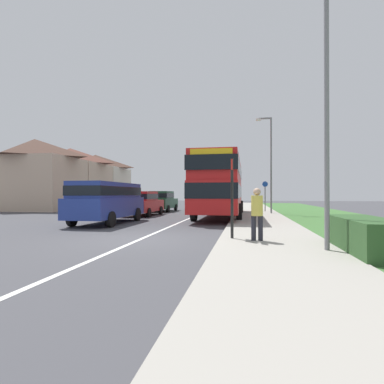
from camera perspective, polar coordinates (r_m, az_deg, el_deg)
The scene contains 15 objects.
ground_plane at distance 10.21m, azimuth -9.68°, elevation -8.79°, with size 120.00×120.00×0.00m, color #424247.
lane_marking_centre at distance 17.90m, azimuth -0.93°, elevation -5.17°, with size 0.14×60.00×0.01m, color silver.
pavement_near_side at distance 15.59m, azimuth 13.01°, elevation -5.66°, with size 3.20×68.00×0.12m, color #9E998E.
grass_verge_seaward at distance 16.38m, azimuth 28.28°, elevation -5.44°, with size 6.00×68.00×0.08m, color #3D6B33.
roadside_hedge at distance 8.52m, azimuth 30.06°, elevation -7.36°, with size 1.10×3.10×0.90m, color #2D5128.
double_decker_bus at distance 19.73m, azimuth 5.46°, elevation 1.49°, with size 2.80×11.30×3.70m.
parked_van_blue at distance 15.92m, azimuth -15.63°, elevation -1.29°, with size 2.11×5.38×2.07m.
parked_car_red at distance 21.20m, azimuth -9.26°, elevation -1.95°, with size 1.88×4.50×1.68m.
parked_car_dark_green at distance 26.16m, azimuth -5.65°, elevation -1.59°, with size 1.90×4.49×1.74m.
pedestrian_at_stop at distance 9.13m, azimuth 12.18°, elevation -3.63°, with size 0.34×0.34×1.67m.
bus_stop_sign at distance 9.47m, azimuth 7.57°, elevation -0.10°, with size 0.09×0.52×2.60m.
cycle_route_sign at distance 24.99m, azimuth 13.64°, elevation -0.55°, with size 0.44×0.08×2.52m.
street_lamp_near at distance 8.46m, azimuth 23.33°, elevation 17.05°, with size 1.14×0.20×6.96m.
street_lamp_mid at distance 22.50m, azimuth 14.45°, elevation 6.13°, with size 1.14×0.20×7.01m.
house_terrace_far_side at distance 36.37m, azimuth -22.05°, elevation 2.49°, with size 7.62×17.11×6.63m.
Camera 1 is at (3.42, -9.50, 1.49)m, focal length 28.24 mm.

